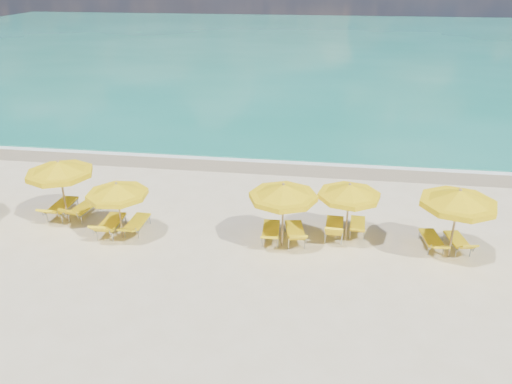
# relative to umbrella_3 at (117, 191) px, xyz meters

# --- Properties ---
(ground_plane) EXTENTS (120.00, 120.00, 0.00)m
(ground_plane) POSITION_rel_umbrella_3_xyz_m (4.55, 0.48, -1.84)
(ground_plane) COLOR beige
(ocean) EXTENTS (120.00, 80.00, 0.30)m
(ocean) POSITION_rel_umbrella_3_xyz_m (4.55, 48.48, -1.84)
(ocean) COLOR #157764
(ocean) RESTS_ON ground
(wet_sand_band) EXTENTS (120.00, 2.60, 0.01)m
(wet_sand_band) POSITION_rel_umbrella_3_xyz_m (4.55, 7.88, -1.84)
(wet_sand_band) COLOR tan
(wet_sand_band) RESTS_ON ground
(foam_line) EXTENTS (120.00, 1.20, 0.03)m
(foam_line) POSITION_rel_umbrella_3_xyz_m (4.55, 8.68, -1.84)
(foam_line) COLOR white
(foam_line) RESTS_ON ground
(whitecap_near) EXTENTS (14.00, 0.36, 0.05)m
(whitecap_near) POSITION_rel_umbrella_3_xyz_m (-1.45, 17.48, -1.84)
(whitecap_near) COLOR white
(whitecap_near) RESTS_ON ground
(whitecap_far) EXTENTS (18.00, 0.30, 0.05)m
(whitecap_far) POSITION_rel_umbrella_3_xyz_m (12.55, 24.48, -1.84)
(whitecap_far) COLOR white
(whitecap_far) RESTS_ON ground
(umbrella_2) EXTENTS (2.47, 2.47, 2.47)m
(umbrella_2) POSITION_rel_umbrella_3_xyz_m (-2.59, 0.96, 0.26)
(umbrella_2) COLOR tan
(umbrella_2) RESTS_ON ground
(umbrella_3) EXTENTS (2.67, 2.67, 2.16)m
(umbrella_3) POSITION_rel_umbrella_3_xyz_m (0.00, 0.00, 0.00)
(umbrella_3) COLOR tan
(umbrella_3) RESTS_ON ground
(umbrella_4) EXTENTS (2.36, 2.36, 2.37)m
(umbrella_4) POSITION_rel_umbrella_3_xyz_m (5.71, 0.28, 0.17)
(umbrella_4) COLOR tan
(umbrella_4) RESTS_ON ground
(umbrella_5) EXTENTS (2.49, 2.49, 2.20)m
(umbrella_5) POSITION_rel_umbrella_3_xyz_m (7.90, 0.98, 0.04)
(umbrella_5) COLOR tan
(umbrella_5) RESTS_ON ground
(umbrella_6) EXTENTS (2.74, 2.74, 2.50)m
(umbrella_6) POSITION_rel_umbrella_3_xyz_m (11.31, 0.34, 0.29)
(umbrella_6) COLOR tan
(umbrella_6) RESTS_ON ground
(lounger_2_left) EXTENTS (0.69, 2.02, 0.84)m
(lounger_2_left) POSITION_rel_umbrella_3_xyz_m (-2.99, 1.33, -1.60)
(lounger_2_left) COLOR #A5A8AD
(lounger_2_left) RESTS_ON ground
(lounger_2_right) EXTENTS (0.87, 1.93, 0.84)m
(lounger_2_right) POSITION_rel_umbrella_3_xyz_m (-2.09, 1.33, -1.61)
(lounger_2_right) COLOR #A5A8AD
(lounger_2_right) RESTS_ON ground
(lounger_3_left) EXTENTS (0.71, 1.96, 0.88)m
(lounger_3_left) POSITION_rel_umbrella_3_xyz_m (-0.54, 0.27, -1.60)
(lounger_3_left) COLOR #A5A8AD
(lounger_3_left) RESTS_ON ground
(lounger_3_right) EXTENTS (0.62, 1.83, 0.66)m
(lounger_3_right) POSITION_rel_umbrella_3_xyz_m (0.36, 0.52, -1.63)
(lounger_3_right) COLOR #A5A8AD
(lounger_3_right) RESTS_ON ground
(lounger_4_left) EXTENTS (0.71, 1.88, 0.75)m
(lounger_4_left) POSITION_rel_umbrella_3_xyz_m (5.28, 0.61, -1.62)
(lounger_4_left) COLOR #A5A8AD
(lounger_4_left) RESTS_ON ground
(lounger_4_right) EXTENTS (0.92, 1.93, 0.83)m
(lounger_4_right) POSITION_rel_umbrella_3_xyz_m (6.13, 0.65, -1.61)
(lounger_4_right) COLOR #A5A8AD
(lounger_4_right) RESTS_ON ground
(lounger_5_left) EXTENTS (0.71, 1.88, 0.91)m
(lounger_5_left) POSITION_rel_umbrella_3_xyz_m (7.50, 1.19, -1.61)
(lounger_5_left) COLOR #A5A8AD
(lounger_5_left) RESTS_ON ground
(lounger_5_right) EXTENTS (0.64, 1.66, 0.68)m
(lounger_5_right) POSITION_rel_umbrella_3_xyz_m (8.33, 1.56, -1.65)
(lounger_5_right) COLOR #A5A8AD
(lounger_5_right) RESTS_ON ground
(lounger_6_left) EXTENTS (0.76, 1.78, 0.64)m
(lounger_6_left) POSITION_rel_umbrella_3_xyz_m (10.82, 0.86, -1.64)
(lounger_6_left) COLOR #A5A8AD
(lounger_6_left) RESTS_ON ground
(lounger_6_right) EXTENTS (0.82, 1.69, 0.72)m
(lounger_6_right) POSITION_rel_umbrella_3_xyz_m (11.68, 0.87, -1.64)
(lounger_6_right) COLOR #A5A8AD
(lounger_6_right) RESTS_ON ground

